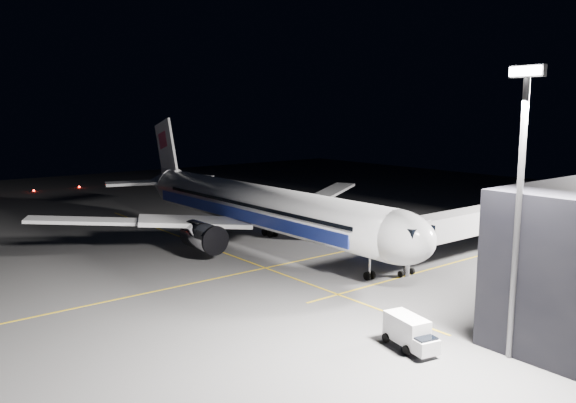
% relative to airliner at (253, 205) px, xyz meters
% --- Properties ---
extents(ground, '(200.00, 200.00, 0.00)m').
position_rel_airliner_xyz_m(ground, '(1.08, 0.00, -5.16)').
color(ground, '#4C4C4F').
rests_on(ground, ground).
extents(guide_line_main, '(0.25, 80.00, 0.01)m').
position_rel_airliner_xyz_m(guide_line_main, '(11.08, 0.00, -5.16)').
color(guide_line_main, gold).
rests_on(guide_line_main, ground).
extents(guide_line_cross, '(70.00, 0.25, 0.01)m').
position_rel_airliner_xyz_m(guide_line_cross, '(1.08, -6.00, -5.16)').
color(guide_line_cross, gold).
rests_on(guide_line_cross, ground).
extents(guide_line_side, '(0.25, 40.00, 0.01)m').
position_rel_airliner_xyz_m(guide_line_side, '(23.08, 10.00, -5.16)').
color(guide_line_side, gold).
rests_on(guide_line_side, ground).
extents(airliner, '(61.48, 54.22, 16.64)m').
position_rel_airliner_xyz_m(airliner, '(0.00, 0.00, 0.00)').
color(airliner, silver).
rests_on(airliner, ground).
extents(jet_bridge, '(3.60, 34.40, 6.30)m').
position_rel_airliner_xyz_m(jet_bridge, '(23.08, 18.06, -0.58)').
color(jet_bridge, '#B2B2B7').
rests_on(jet_bridge, ground).
extents(floodlight_mast_south, '(2.40, 0.67, 20.70)m').
position_rel_airliner_xyz_m(floodlight_mast_south, '(41.08, -6.01, 7.21)').
color(floodlight_mast_south, '#59595E').
rests_on(floodlight_mast_south, ground).
extents(taxiway_lights, '(0.44, 60.44, 0.44)m').
position_rel_airliner_xyz_m(taxiway_lights, '(-70.92, 0.00, -4.94)').
color(taxiway_lights, '#FF140A').
rests_on(taxiway_lights, ground).
extents(service_truck, '(4.98, 2.86, 2.40)m').
position_rel_airliner_xyz_m(service_truck, '(35.61, -10.46, -3.88)').
color(service_truck, white).
rests_on(service_truck, ground).
extents(baggage_tug, '(2.64, 2.23, 1.74)m').
position_rel_airliner_xyz_m(baggage_tug, '(-2.53, 21.99, -4.36)').
color(baggage_tug, black).
rests_on(baggage_tug, ground).
extents(safety_cone_a, '(0.41, 0.41, 0.61)m').
position_rel_airliner_xyz_m(safety_cone_a, '(5.33, 10.05, -4.86)').
color(safety_cone_a, '#E13D09').
rests_on(safety_cone_a, ground).
extents(safety_cone_b, '(0.35, 0.35, 0.52)m').
position_rel_airliner_xyz_m(safety_cone_b, '(7.08, 8.39, -4.90)').
color(safety_cone_b, '#E13D09').
rests_on(safety_cone_b, ground).
extents(safety_cone_c, '(0.38, 0.38, 0.57)m').
position_rel_airliner_xyz_m(safety_cone_c, '(-4.17, 9.73, -4.88)').
color(safety_cone_c, '#E13D09').
rests_on(safety_cone_c, ground).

